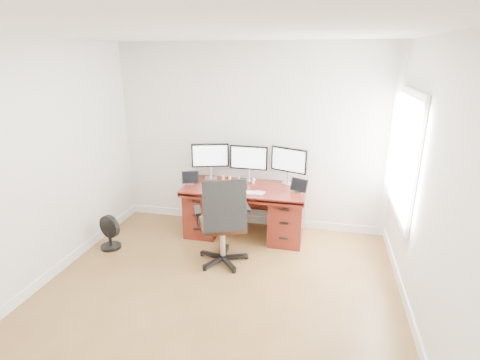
% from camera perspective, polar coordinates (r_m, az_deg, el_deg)
% --- Properties ---
extents(ground, '(4.50, 4.50, 0.00)m').
position_cam_1_polar(ground, '(4.08, -4.96, -19.57)').
color(ground, brown).
rests_on(ground, ground).
extents(back_wall, '(4.00, 0.10, 2.70)m').
position_cam_1_polar(back_wall, '(5.51, 1.74, 6.37)').
color(back_wall, silver).
rests_on(back_wall, ground).
extents(right_wall, '(0.10, 4.50, 2.70)m').
position_cam_1_polar(right_wall, '(3.49, 28.06, -3.11)').
color(right_wall, silver).
rests_on(right_wall, ground).
extents(desk, '(1.70, 0.80, 0.75)m').
position_cam_1_polar(desk, '(5.41, 0.78, -4.43)').
color(desk, '#531710').
rests_on(desk, ground).
extents(office_chair, '(0.81, 0.81, 1.16)m').
position_cam_1_polar(office_chair, '(4.68, -2.59, -8.54)').
color(office_chair, black).
rests_on(office_chair, ground).
extents(floor_fan, '(0.33, 0.27, 0.47)m').
position_cam_1_polar(floor_fan, '(5.40, -19.28, -7.58)').
color(floor_fan, black).
rests_on(floor_fan, ground).
extents(monitor_left, '(0.53, 0.20, 0.53)m').
position_cam_1_polar(monitor_left, '(5.54, -4.55, 3.57)').
color(monitor_left, silver).
rests_on(monitor_left, desk).
extents(monitor_center, '(0.55, 0.14, 0.53)m').
position_cam_1_polar(monitor_center, '(5.40, 1.34, 3.23)').
color(monitor_center, silver).
rests_on(monitor_center, desk).
extents(monitor_right, '(0.52, 0.24, 0.53)m').
position_cam_1_polar(monitor_right, '(5.32, 7.47, 2.84)').
color(monitor_right, silver).
rests_on(monitor_right, desk).
extents(tablet_left, '(0.25, 0.15, 0.19)m').
position_cam_1_polar(tablet_left, '(5.39, -7.60, 0.26)').
color(tablet_left, silver).
rests_on(tablet_left, desk).
extents(tablet_right, '(0.25, 0.16, 0.19)m').
position_cam_1_polar(tablet_right, '(5.08, 8.96, -0.95)').
color(tablet_right, silver).
rests_on(tablet_right, desk).
extents(keyboard, '(0.30, 0.13, 0.01)m').
position_cam_1_polar(keyboard, '(5.03, 0.55, -1.86)').
color(keyboard, white).
rests_on(keyboard, desk).
extents(trackpad, '(0.17, 0.17, 0.01)m').
position_cam_1_polar(trackpad, '(5.02, 2.88, -1.98)').
color(trackpad, silver).
rests_on(trackpad, desk).
extents(drawing_tablet, '(0.26, 0.20, 0.01)m').
position_cam_1_polar(drawing_tablet, '(5.09, -2.20, -1.66)').
color(drawing_tablet, black).
rests_on(drawing_tablet, desk).
extents(phone, '(0.13, 0.09, 0.01)m').
position_cam_1_polar(phone, '(5.25, 0.49, -1.01)').
color(phone, black).
rests_on(phone, desk).
extents(figurine_orange, '(0.04, 0.04, 0.09)m').
position_cam_1_polar(figurine_orange, '(5.45, -2.57, 0.25)').
color(figurine_orange, '#FF9560').
rests_on(figurine_orange, desk).
extents(figurine_yellow, '(0.04, 0.04, 0.09)m').
position_cam_1_polar(figurine_yellow, '(5.43, -1.61, 0.18)').
color(figurine_yellow, '#DCD25F').
rests_on(figurine_yellow, desk).
extents(figurine_blue, '(0.04, 0.04, 0.09)m').
position_cam_1_polar(figurine_blue, '(5.40, -0.18, 0.08)').
color(figurine_blue, '#5877D8').
rests_on(figurine_blue, desk).
extents(figurine_pink, '(0.04, 0.04, 0.09)m').
position_cam_1_polar(figurine_pink, '(5.36, 2.06, -0.08)').
color(figurine_pink, pink).
rests_on(figurine_pink, desk).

